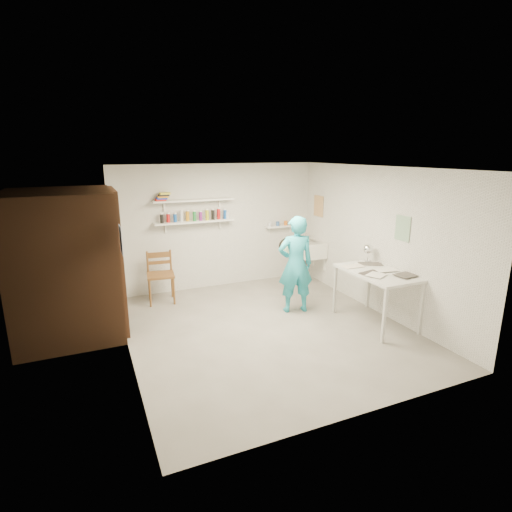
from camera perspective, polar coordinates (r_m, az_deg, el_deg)
name	(u,v)px	position (r m, az deg, el deg)	size (l,w,h in m)	color
floor	(266,329)	(6.19, 1.50, -10.41)	(4.00, 4.50, 0.02)	slate
ceiling	(268,167)	(5.61, 1.67, 12.59)	(4.00, 4.50, 0.02)	silver
wall_back	(218,226)	(7.84, -5.44, 4.23)	(4.00, 0.02, 2.40)	silver
wall_front	(368,306)	(3.95, 15.70, -6.89)	(4.00, 0.02, 2.40)	silver
wall_left	(122,268)	(5.28, -18.60, -1.64)	(0.02, 4.50, 2.40)	silver
wall_right	(378,240)	(6.86, 16.99, 2.13)	(0.02, 4.50, 2.40)	silver
doorway_recess	(118,263)	(6.35, -19.17, -0.89)	(0.02, 0.90, 2.00)	black
corridor_box	(65,265)	(6.33, -25.61, -1.10)	(1.40, 1.50, 2.10)	brown
door_lintel	(113,192)	(6.16, -19.81, 8.58)	(0.06, 1.05, 0.10)	brown
door_jamb_near	(122,271)	(5.87, -18.56, -2.08)	(0.06, 0.10, 2.00)	brown
door_jamb_far	(116,255)	(6.83, -19.37, 0.17)	(0.06, 0.10, 2.00)	brown
shelf_lower	(195,222)	(7.55, -8.78, 4.88)	(1.50, 0.22, 0.03)	white
shelf_upper	(194,200)	(7.50, -8.90, 7.89)	(1.50, 0.22, 0.03)	white
ledge_shelf	(282,226)	(8.28, 3.69, 4.27)	(0.70, 0.14, 0.03)	white
poster_left	(121,240)	(5.25, -18.72, 2.20)	(0.01, 0.28, 0.36)	#334C7F
poster_right_a	(319,206)	(8.21, 8.93, 7.07)	(0.01, 0.34, 0.42)	#995933
poster_right_b	(403,228)	(6.39, 20.21, 3.73)	(0.01, 0.30, 0.38)	#3F724C
belfast_sink	(309,249)	(8.16, 7.65, 0.99)	(0.48, 0.60, 0.30)	white
man	(296,265)	(6.60, 5.68, -1.23)	(0.59, 0.39, 1.62)	#25A6BC
wall_clock	(287,246)	(6.69, 4.50, 1.42)	(0.29, 0.29, 0.04)	beige
wooden_chair	(161,275)	(7.26, -13.48, -2.66)	(0.47, 0.44, 1.00)	brown
work_table	(376,298)	(6.49, 16.71, -5.71)	(0.76, 1.27, 0.85)	silver
desk_lamp	(368,249)	(6.81, 15.73, 0.99)	(0.16, 0.16, 0.16)	silver
spray_cans	(194,216)	(7.54, -8.81, 5.63)	(1.34, 0.06, 0.17)	black
book_stack	(163,197)	(7.37, -13.18, 8.23)	(0.26, 0.14, 0.14)	red
ledge_pots	(282,223)	(8.27, 3.70, 4.67)	(0.48, 0.07, 0.09)	silver
papers	(378,271)	(6.35, 17.00, -2.00)	(0.30, 0.22, 0.03)	silver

